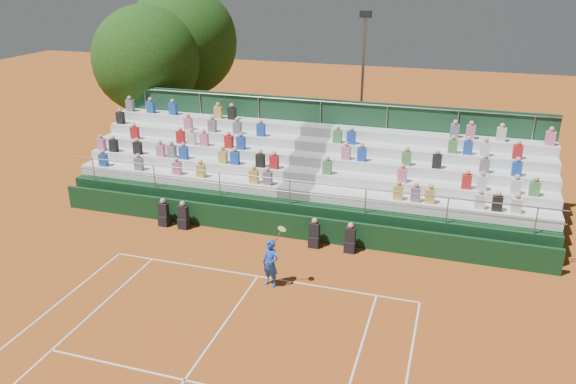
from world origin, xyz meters
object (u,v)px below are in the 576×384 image
(tennis_player, at_px, (271,263))
(floodlight_mast, at_px, (363,75))
(tree_west, at_px, (147,60))
(tree_east, at_px, (182,42))

(tennis_player, bearing_deg, floodlight_mast, 88.88)
(tennis_player, distance_m, tree_west, 16.09)
(tennis_player, xyz_separation_m, tree_east, (-10.14, 14.16, 5.12))
(floodlight_mast, bearing_deg, tree_west, -163.65)
(tree_west, height_order, floodlight_mast, tree_west)
(floodlight_mast, bearing_deg, tennis_player, -91.12)
(tree_east, height_order, floodlight_mast, tree_east)
(tennis_player, bearing_deg, tree_west, 133.91)
(tree_west, distance_m, tree_east, 3.15)
(tree_east, relative_size, floodlight_mast, 1.16)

